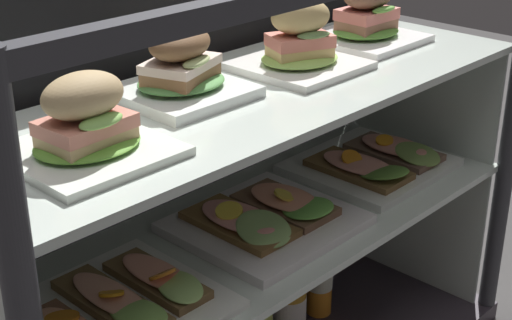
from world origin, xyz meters
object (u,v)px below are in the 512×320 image
plated_roll_sandwich_far_left (86,126)px  open_sandwich_tray_far_right (377,162)px  plated_roll_sandwich_mid_left (181,72)px  plated_roll_sandwich_far_right (366,21)px  open_sandwich_tray_near_left_corner (118,307)px  juice_bottle_back_right (320,275)px  plated_roll_sandwich_near_right_corner (300,46)px  juice_bottle_tucked_behind (290,302)px  open_sandwich_tray_center (266,218)px

plated_roll_sandwich_far_left → open_sandwich_tray_far_right: size_ratio=0.67×
plated_roll_sandwich_mid_left → plated_roll_sandwich_far_right: size_ratio=0.96×
plated_roll_sandwich_far_left → plated_roll_sandwich_far_right: plated_roll_sandwich_far_right is taller
open_sandwich_tray_near_left_corner → juice_bottle_back_right: (0.61, 0.10, -0.27)m
open_sandwich_tray_near_left_corner → open_sandwich_tray_far_right: (0.69, 0.03, 0.00)m
plated_roll_sandwich_mid_left → open_sandwich_tray_far_right: (0.47, -0.07, -0.29)m
open_sandwich_tray_near_left_corner → open_sandwich_tray_far_right: 0.69m
plated_roll_sandwich_mid_left → plated_roll_sandwich_near_right_corner: size_ratio=0.96×
plated_roll_sandwich_far_left → juice_bottle_back_right: 0.85m
plated_roll_sandwich_near_right_corner → plated_roll_sandwich_far_right: 0.23m
plated_roll_sandwich_mid_left → plated_roll_sandwich_far_right: plated_roll_sandwich_far_right is taller
plated_roll_sandwich_far_right → juice_bottle_tucked_behind: bearing=178.1°
juice_bottle_back_right → juice_bottle_tucked_behind: bearing=-172.6°
open_sandwich_tray_far_right → open_sandwich_tray_center: bearing=180.0°
plated_roll_sandwich_far_left → open_sandwich_tray_far_right: bearing=1.5°
plated_roll_sandwich_far_right → open_sandwich_tray_near_left_corner: bearing=-173.5°
plated_roll_sandwich_far_left → juice_bottle_tucked_behind: bearing=8.9°
open_sandwich_tray_far_right → juice_bottle_tucked_behind: open_sandwich_tray_far_right is taller
plated_roll_sandwich_near_right_corner → open_sandwich_tray_center: size_ratio=0.66×
plated_roll_sandwich_far_right → plated_roll_sandwich_near_right_corner: bearing=-174.2°
open_sandwich_tray_center → plated_roll_sandwich_far_right: bearing=8.8°
plated_roll_sandwich_near_right_corner → open_sandwich_tray_far_right: size_ratio=0.66×
open_sandwich_tray_center → open_sandwich_tray_near_left_corner: bearing=-175.8°
juice_bottle_tucked_behind → juice_bottle_back_right: 0.12m
open_sandwich_tray_far_right → juice_bottle_back_right: 0.30m
plated_roll_sandwich_far_left → plated_roll_sandwich_near_right_corner: (0.49, 0.05, 0.00)m
open_sandwich_tray_near_left_corner → open_sandwich_tray_center: 0.35m
plated_roll_sandwich_mid_left → open_sandwich_tray_near_left_corner: 0.38m
plated_roll_sandwich_mid_left → plated_roll_sandwich_far_right: bearing=-1.6°
plated_roll_sandwich_far_right → juice_bottle_back_right: (-0.09, 0.02, -0.56)m
plated_roll_sandwich_mid_left → plated_roll_sandwich_far_right: (0.48, -0.01, -0.00)m
plated_roll_sandwich_far_right → open_sandwich_tray_near_left_corner: plated_roll_sandwich_far_right is taller
plated_roll_sandwich_far_left → open_sandwich_tray_far_right: plated_roll_sandwich_far_left is taller
plated_roll_sandwich_far_left → juice_bottle_tucked_behind: (0.51, 0.08, -0.57)m
plated_roll_sandwich_far_left → plated_roll_sandwich_near_right_corner: plated_roll_sandwich_near_right_corner is taller
open_sandwich_tray_far_right → juice_bottle_tucked_behind: 0.35m
open_sandwich_tray_near_left_corner → plated_roll_sandwich_near_right_corner: bearing=6.9°
open_sandwich_tray_near_left_corner → open_sandwich_tray_far_right: same height
plated_roll_sandwich_far_right → open_sandwich_tray_near_left_corner: (-0.70, -0.08, -0.29)m
plated_roll_sandwich_near_right_corner → plated_roll_sandwich_far_right: plated_roll_sandwich_near_right_corner is taller
plated_roll_sandwich_mid_left → juice_bottle_tucked_behind: bearing=-1.4°
plated_roll_sandwich_far_left → plated_roll_sandwich_near_right_corner: size_ratio=1.01×
plated_roll_sandwich_near_right_corner → open_sandwich_tray_center: bearing=-165.4°
plated_roll_sandwich_far_left → juice_bottle_back_right: size_ratio=0.85×
plated_roll_sandwich_mid_left → open_sandwich_tray_center: size_ratio=0.63×
plated_roll_sandwich_far_right → open_sandwich_tray_center: size_ratio=0.66×
open_sandwich_tray_near_left_corner → juice_bottle_tucked_behind: bearing=10.1°
plated_roll_sandwich_near_right_corner → juice_bottle_tucked_behind: size_ratio=0.86×
plated_roll_sandwich_far_left → plated_roll_sandwich_near_right_corner: bearing=5.8°
open_sandwich_tray_center → open_sandwich_tray_far_right: 0.34m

